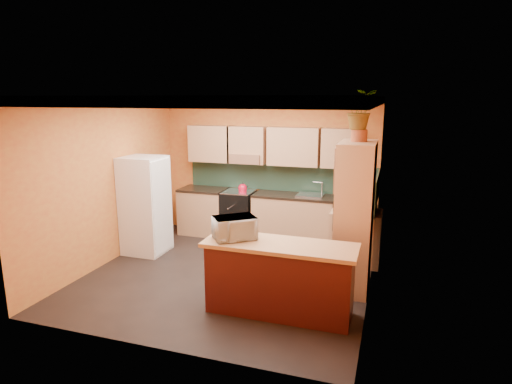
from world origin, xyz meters
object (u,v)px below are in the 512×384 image
Objects in this scene: base_cabinets_back at (270,218)px; fridge at (145,205)px; pantry at (355,217)px; breakfast_bar at (279,280)px; microwave at (234,228)px; stove at (239,214)px.

fridge reaches higher than base_cabinets_back.
base_cabinets_back is 1.74× the size of pantry.
breakfast_bar is (2.80, -1.42, -0.41)m from fridge.
microwave is (-0.60, 0.00, 0.63)m from breakfast_bar.
stove is 0.43× the size of pantry.
pantry is at bearing -35.25° from stove.
base_cabinets_back is at bearing 34.54° from fridge.
base_cabinets_back is at bearing 136.05° from pantry.
fridge is at bearing -134.14° from stove.
base_cabinets_back is 7.07× the size of microwave.
breakfast_bar is at bearing -60.39° from stove.
base_cabinets_back and breakfast_bar have the same top height.
fridge reaches higher than stove.
microwave is at bearing -142.60° from pantry.
fridge is 0.94× the size of breakfast_bar.
stove is 2.95m from microwave.
base_cabinets_back is 2.15× the size of fridge.
base_cabinets_back is 2.32m from fridge.
microwave is at bearing -70.74° from stove.
pantry is (3.60, -0.36, 0.20)m from fridge.
breakfast_bar is at bearing -126.82° from pantry.
breakfast_bar is (0.92, -2.72, 0.00)m from base_cabinets_back.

